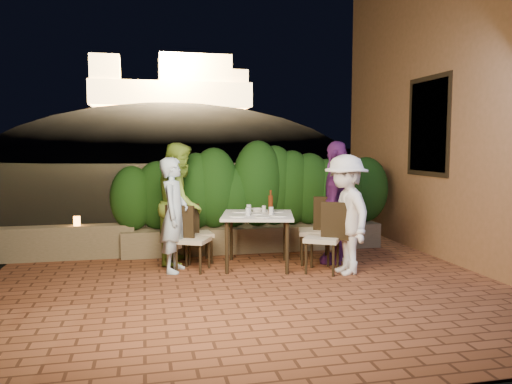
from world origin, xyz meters
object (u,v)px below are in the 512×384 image
object	(u,v)px
dining_table	(258,241)
parapet_lamp	(77,221)
diner_green	(180,203)
bowl	(257,210)
chair_left_front	(193,238)
diner_white	(345,214)
beer_bottle	(271,202)
chair_right_front	(322,237)
diner_purple	(337,202)
chair_right_back	(315,230)
chair_left_back	(198,233)
diner_blue	(174,215)

from	to	relation	value
dining_table	parapet_lamp	distance (m)	2.77
diner_green	bowl	bearing A→B (deg)	-87.01
chair_left_front	diner_white	distance (m)	2.08
chair_left_front	beer_bottle	bearing A→B (deg)	28.37
bowl	chair_right_front	world-z (taller)	chair_right_front
diner_white	diner_purple	size ratio (longest dim) A/B	0.90
chair_left_front	chair_right_front	world-z (taller)	chair_right_front
dining_table	diner_white	xyz separation A→B (m)	(1.06, -0.59, 0.42)
diner_white	beer_bottle	bearing A→B (deg)	-128.77
diner_green	parapet_lamp	world-z (taller)	diner_green
chair_left_front	parapet_lamp	bearing A→B (deg)	172.81
chair_right_back	beer_bottle	bearing A→B (deg)	17.79
parapet_lamp	chair_right_back	bearing A→B (deg)	-17.68
dining_table	beer_bottle	world-z (taller)	beer_bottle
bowl	chair_right_back	size ratio (longest dim) A/B	0.18
chair_left_back	diner_green	xyz separation A→B (m)	(-0.25, 0.04, 0.44)
beer_bottle	bowl	world-z (taller)	beer_bottle
beer_bottle	chair_right_front	distance (m)	0.88
bowl	chair_right_back	world-z (taller)	chair_right_back
chair_right_front	parapet_lamp	distance (m)	3.68
chair_right_front	parapet_lamp	size ratio (longest dim) A/B	6.83
chair_right_front	diner_purple	xyz separation A→B (m)	(0.39, 0.50, 0.41)
beer_bottle	chair_right_front	world-z (taller)	beer_bottle
bowl	chair_right_front	xyz separation A→B (m)	(0.73, -0.74, -0.29)
beer_bottle	diner_green	world-z (taller)	diner_green
bowl	chair_left_back	size ratio (longest dim) A/B	0.21
dining_table	chair_right_back	bearing A→B (deg)	1.51
chair_left_front	diner_blue	bearing A→B (deg)	-158.16
parapet_lamp	dining_table	bearing A→B (deg)	-23.48
beer_bottle	bowl	size ratio (longest dim) A/B	1.86
chair_left_back	chair_right_front	size ratio (longest dim) A/B	0.90
diner_green	parapet_lamp	bearing A→B (deg)	84.57
dining_table	diner_white	bearing A→B (deg)	-29.08
chair_right_back	diner_blue	xyz separation A→B (m)	(-2.00, -0.02, 0.29)
chair_left_front	diner_blue	size ratio (longest dim) A/B	0.58
chair_right_back	parapet_lamp	size ratio (longest dim) A/B	6.95
chair_left_back	parapet_lamp	xyz separation A→B (m)	(-1.75, 0.63, 0.14)
chair_right_front	chair_left_front	bearing A→B (deg)	15.67
diner_blue	diner_white	bearing A→B (deg)	-87.48
chair_right_back	diner_purple	size ratio (longest dim) A/B	0.55
bowl	diner_purple	size ratio (longest dim) A/B	0.10
chair_left_front	diner_blue	distance (m)	0.41
diner_blue	parapet_lamp	distance (m)	1.78
parapet_lamp	chair_left_back	bearing A→B (deg)	-19.62
chair_left_front	chair_left_back	bearing A→B (deg)	103.52
diner_white	diner_purple	distance (m)	0.63
dining_table	bowl	size ratio (longest dim) A/B	5.41
chair_right_front	diner_purple	distance (m)	0.75
beer_bottle	diner_purple	xyz separation A→B (m)	(0.99, 0.01, -0.03)
beer_bottle	chair_right_back	world-z (taller)	beer_bottle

